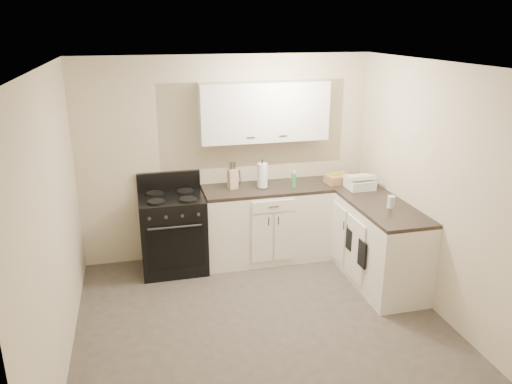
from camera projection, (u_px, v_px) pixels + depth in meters
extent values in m
plane|color=#473F38|center=(264.00, 327.00, 4.91)|extent=(3.60, 3.60, 0.00)
plane|color=white|center=(265.00, 66.00, 4.11)|extent=(3.60, 3.60, 0.00)
plane|color=beige|center=(227.00, 159.00, 6.16)|extent=(3.60, 0.00, 3.60)
plane|color=beige|center=(441.00, 193.00, 4.92)|extent=(0.00, 3.60, 3.60)
plane|color=beige|center=(53.00, 226.00, 4.10)|extent=(0.00, 3.60, 3.60)
plane|color=beige|center=(345.00, 315.00, 2.85)|extent=(3.60, 0.00, 3.60)
cube|color=white|center=(266.00, 224.00, 6.24)|extent=(1.55, 0.60, 0.90)
cube|color=white|center=(368.00, 236.00, 5.89)|extent=(0.60, 1.90, 0.90)
cube|color=black|center=(267.00, 189.00, 6.09)|extent=(1.55, 0.60, 0.04)
cube|color=black|center=(371.00, 199.00, 5.74)|extent=(0.60, 1.90, 0.04)
cube|color=white|center=(264.00, 112.00, 5.93)|extent=(1.55, 0.30, 0.70)
cube|color=black|center=(173.00, 233.00, 5.95)|extent=(0.76, 0.65, 0.92)
cube|color=tan|center=(233.00, 179.00, 6.00)|extent=(0.12, 0.12, 0.24)
cylinder|color=white|center=(262.00, 176.00, 6.02)|extent=(0.16, 0.16, 0.30)
cylinder|color=#3C9C57|center=(294.00, 180.00, 6.06)|extent=(0.07, 0.07, 0.18)
cube|color=black|center=(236.00, 177.00, 6.22)|extent=(0.13, 0.07, 0.15)
cube|color=#AC7A51|center=(338.00, 179.00, 6.23)|extent=(0.34, 0.25, 0.10)
cube|color=white|center=(360.00, 184.00, 6.02)|extent=(0.31, 0.29, 0.11)
cylinder|color=silver|center=(391.00, 202.00, 5.39)|extent=(0.09, 0.09, 0.13)
cube|color=black|center=(362.00, 254.00, 5.34)|extent=(0.02, 0.17, 0.29)
cube|color=black|center=(349.00, 239.00, 5.65)|extent=(0.02, 0.14, 0.25)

